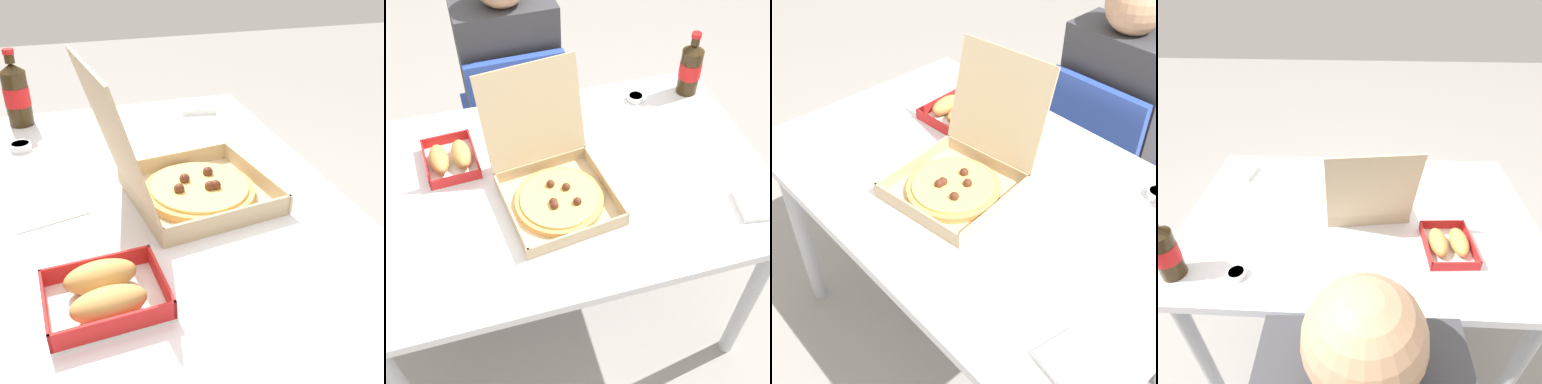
% 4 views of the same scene
% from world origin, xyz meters
% --- Properties ---
extents(ground_plane, '(10.00, 10.00, 0.00)m').
position_xyz_m(ground_plane, '(0.00, 0.00, 0.00)').
color(ground_plane, gray).
extents(dining_table, '(1.24, 0.81, 0.74)m').
position_xyz_m(dining_table, '(0.00, 0.00, 0.66)').
color(dining_table, white).
rests_on(dining_table, ground_plane).
extents(chair, '(0.41, 0.41, 0.83)m').
position_xyz_m(chair, '(-0.02, 0.64, 0.48)').
color(chair, '#2D4CAD').
rests_on(chair, ground_plane).
extents(diner_person, '(0.37, 0.41, 1.15)m').
position_xyz_m(diner_person, '(-0.02, 0.70, 0.69)').
color(diner_person, '#333847').
rests_on(diner_person, ground_plane).
extents(pizza_box_open, '(0.34, 0.40, 0.32)m').
position_xyz_m(pizza_box_open, '(-0.02, -0.06, 0.79)').
color(pizza_box_open, tan).
rests_on(pizza_box_open, dining_table).
extents(bread_side_box, '(0.16, 0.20, 0.06)m').
position_xyz_m(bread_side_box, '(-0.29, 0.15, 0.77)').
color(bread_side_box, white).
rests_on(bread_side_box, dining_table).
extents(paper_menu, '(0.24, 0.20, 0.00)m').
position_xyz_m(paper_menu, '(0.07, 0.25, 0.74)').
color(paper_menu, white).
rests_on(paper_menu, dining_table).
extents(napkin_pile, '(0.13, 0.13, 0.02)m').
position_xyz_m(napkin_pile, '(0.51, -0.25, 0.75)').
color(napkin_pile, white).
rests_on(napkin_pile, dining_table).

